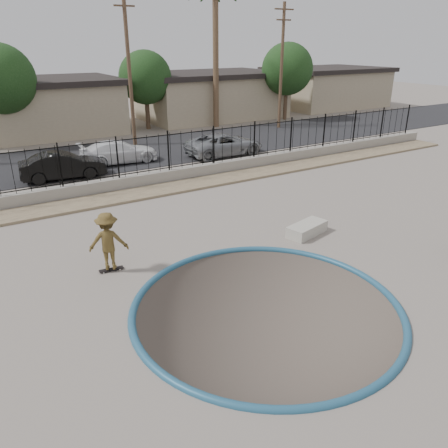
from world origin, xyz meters
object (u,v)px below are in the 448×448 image
(skateboard, at_px, (111,269))
(car_d, at_px, (224,144))
(car_b, at_px, (63,166))
(skater, at_px, (108,244))
(concrete_ledge, at_px, (307,229))
(car_c, at_px, (119,152))

(skateboard, bearing_deg, car_d, 50.91)
(car_b, relative_size, car_d, 0.85)
(skateboard, distance_m, car_b, 10.47)
(skater, height_order, concrete_ledge, skater)
(skater, height_order, car_b, skater)
(car_b, xyz_separation_m, car_c, (3.37, 1.60, -0.04))
(car_b, bearing_deg, concrete_ledge, -147.24)
(skateboard, relative_size, concrete_ledge, 0.46)
(skater, distance_m, car_c, 12.77)
(concrete_ledge, relative_size, car_d, 0.34)
(skateboard, xyz_separation_m, car_d, (10.34, 10.43, 0.64))
(skater, relative_size, skateboard, 2.40)
(concrete_ledge, distance_m, car_d, 11.97)
(car_b, bearing_deg, skateboard, -179.70)
(skateboard, distance_m, car_d, 14.70)
(skateboard, bearing_deg, car_c, 75.63)
(skateboard, relative_size, car_c, 0.17)
(skateboard, xyz_separation_m, concrete_ledge, (6.80, -1.00, 0.15))
(skater, bearing_deg, skateboard, 22.31)
(skateboard, distance_m, car_c, 12.79)
(skateboard, distance_m, concrete_ledge, 6.87)
(skateboard, bearing_deg, skater, 5.66)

